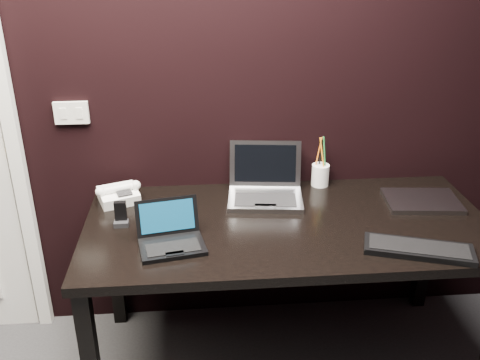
{
  "coord_description": "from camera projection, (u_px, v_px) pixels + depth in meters",
  "views": [
    {
      "loc": [
        -0.07,
        -0.54,
        1.83
      ],
      "look_at": [
        0.09,
        1.35,
        0.96
      ],
      "focal_mm": 40.0,
      "sensor_mm": 36.0,
      "label": 1
    }
  ],
  "objects": [
    {
      "name": "wall_back",
      "position": [
        210.0,
        69.0,
        2.35
      ],
      "size": [
        4.0,
        0.0,
        4.0
      ],
      "primitive_type": "plane",
      "rotation": [
        1.57,
        0.0,
        0.0
      ],
      "color": "black",
      "rests_on": "ground"
    },
    {
      "name": "wall_switch",
      "position": [
        71.0,
        113.0,
        2.37
      ],
      "size": [
        0.15,
        0.02,
        0.1
      ],
      "color": "silver",
      "rests_on": "wall_back"
    },
    {
      "name": "desk",
      "position": [
        287.0,
        238.0,
        2.28
      ],
      "size": [
        1.7,
        0.8,
        0.74
      ],
      "color": "black",
      "rests_on": "ground"
    },
    {
      "name": "netbook",
      "position": [
        171.0,
        238.0,
        2.06
      ],
      "size": [
        0.28,
        0.26,
        0.16
      ],
      "color": "black",
      "rests_on": "desk"
    },
    {
      "name": "silver_laptop",
      "position": [
        265.0,
        189.0,
        2.43
      ],
      "size": [
        0.36,
        0.34,
        0.23
      ],
      "color": "#A5A6AA",
      "rests_on": "desk"
    },
    {
      "name": "ext_keyboard",
      "position": [
        419.0,
        249.0,
        2.02
      ],
      "size": [
        0.43,
        0.26,
        0.03
      ],
      "color": "black",
      "rests_on": "desk"
    },
    {
      "name": "closed_laptop",
      "position": [
        422.0,
        201.0,
        2.39
      ],
      "size": [
        0.34,
        0.26,
        0.02
      ],
      "color": "#9A999F",
      "rests_on": "desk"
    },
    {
      "name": "desk_phone",
      "position": [
        119.0,
        194.0,
        2.4
      ],
      "size": [
        0.21,
        0.2,
        0.1
      ],
      "color": "white",
      "rests_on": "desk"
    },
    {
      "name": "mobile_phone",
      "position": [
        121.0,
        216.0,
        2.21
      ],
      "size": [
        0.06,
        0.05,
        0.1
      ],
      "color": "black",
      "rests_on": "desk"
    },
    {
      "name": "pen_cup",
      "position": [
        320.0,
        174.0,
        2.55
      ],
      "size": [
        0.11,
        0.11,
        0.25
      ],
      "color": "white",
      "rests_on": "desk"
    }
  ]
}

